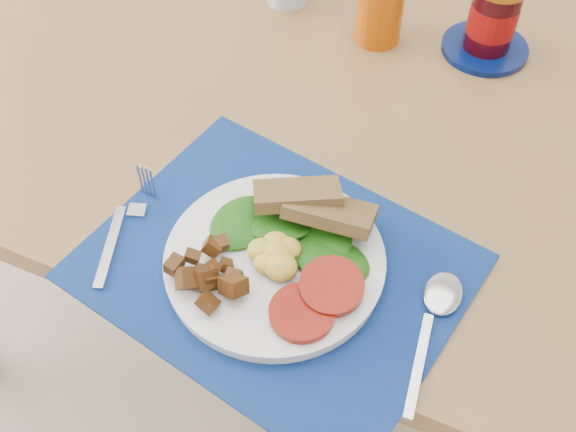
% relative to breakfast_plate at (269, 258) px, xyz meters
% --- Properties ---
extents(ground, '(4.00, 4.00, 0.00)m').
position_rel_breakfast_plate_xyz_m(ground, '(-0.09, 0.15, -0.77)').
color(ground, tan).
rests_on(ground, ground).
extents(table, '(1.40, 0.90, 0.75)m').
position_rel_breakfast_plate_xyz_m(table, '(-0.09, 0.35, -0.11)').
color(table, brown).
rests_on(table, ground).
extents(placemat, '(0.49, 0.42, 0.00)m').
position_rel_breakfast_plate_xyz_m(placemat, '(0.01, 0.00, -0.02)').
color(placemat, black).
rests_on(placemat, table).
extents(breakfast_plate, '(0.26, 0.26, 0.06)m').
position_rel_breakfast_plate_xyz_m(breakfast_plate, '(0.00, 0.00, 0.00)').
color(breakfast_plate, silver).
rests_on(breakfast_plate, placemat).
extents(fork, '(0.05, 0.18, 0.00)m').
position_rel_breakfast_plate_xyz_m(fork, '(-0.19, -0.01, -0.02)').
color(fork, '#B2B5BA').
rests_on(fork, placemat).
extents(spoon, '(0.04, 0.19, 0.01)m').
position_rel_breakfast_plate_xyz_m(spoon, '(0.20, 0.01, -0.02)').
color(spoon, '#B2B5BA').
rests_on(spoon, placemat).
extents(juice_glass, '(0.07, 0.07, 0.10)m').
position_rel_breakfast_plate_xyz_m(juice_glass, '(-0.03, 0.48, 0.03)').
color(juice_glass, '#AE4504').
rests_on(juice_glass, table).
extents(jam_on_saucer, '(0.14, 0.14, 0.12)m').
position_rel_breakfast_plate_xyz_m(jam_on_saucer, '(0.14, 0.52, 0.03)').
color(jam_on_saucer, '#041249').
rests_on(jam_on_saucer, table).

